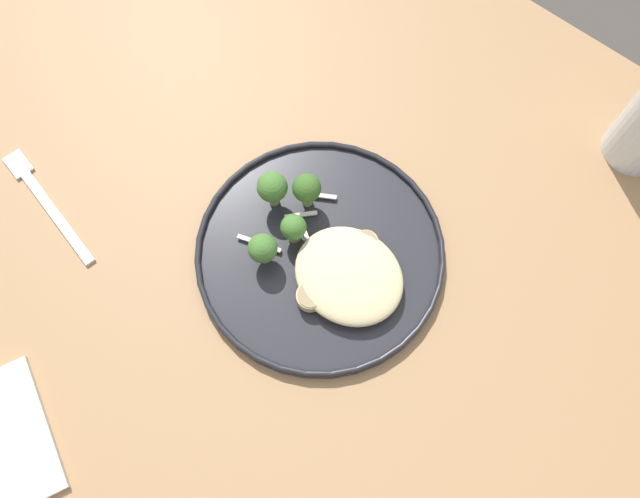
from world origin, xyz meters
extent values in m
plane|color=#47423D|center=(0.00, 0.00, 0.00)|extent=(6.00, 6.00, 0.00)
cube|color=#9E754C|center=(0.00, 0.00, 0.72)|extent=(1.40, 1.00, 0.04)
cylinder|color=#232328|center=(-0.02, -0.02, 0.74)|extent=(0.29, 0.29, 0.01)
torus|color=black|center=(-0.02, -0.02, 0.75)|extent=(0.29, 0.29, 0.01)
ellipsoid|color=beige|center=(-0.07, -0.02, 0.76)|extent=(0.13, 0.11, 0.03)
cylinder|color=beige|center=(-0.08, -0.05, 0.76)|extent=(0.03, 0.03, 0.01)
cylinder|color=#988766|center=(-0.08, -0.05, 0.77)|extent=(0.03, 0.03, 0.00)
cylinder|color=#DBB77A|center=(-0.10, 0.00, 0.76)|extent=(0.03, 0.03, 0.01)
cylinder|color=#8E774F|center=(-0.10, 0.00, 0.77)|extent=(0.03, 0.03, 0.00)
cylinder|color=#E5C689|center=(-0.04, 0.01, 0.76)|extent=(0.03, 0.03, 0.01)
cylinder|color=#958159|center=(-0.04, 0.01, 0.77)|extent=(0.03, 0.03, 0.00)
cylinder|color=#E5C689|center=(-0.05, 0.03, 0.76)|extent=(0.03, 0.03, 0.02)
cylinder|color=#958159|center=(-0.05, 0.03, 0.77)|extent=(0.03, 0.03, 0.00)
cylinder|color=beige|center=(-0.06, -0.03, 0.76)|extent=(0.03, 0.03, 0.01)
cylinder|color=#988766|center=(-0.06, -0.03, 0.77)|extent=(0.02, 0.02, 0.00)
cylinder|color=#E5C689|center=(-0.06, -0.06, 0.76)|extent=(0.03, 0.03, 0.02)
cylinder|color=#958159|center=(-0.06, -0.06, 0.77)|extent=(0.03, 0.03, 0.00)
cylinder|color=#89A356|center=(0.01, -0.02, 0.76)|extent=(0.02, 0.02, 0.02)
sphere|color=#42702D|center=(0.01, -0.02, 0.78)|extent=(0.03, 0.03, 0.03)
cylinder|color=#89A356|center=(0.02, 0.02, 0.76)|extent=(0.02, 0.02, 0.02)
sphere|color=#42702D|center=(0.02, 0.02, 0.78)|extent=(0.03, 0.03, 0.03)
cylinder|color=#89A356|center=(0.06, -0.04, 0.76)|extent=(0.02, 0.02, 0.03)
sphere|color=#42702D|center=(0.06, -0.04, 0.79)|extent=(0.04, 0.04, 0.04)
cylinder|color=#89A356|center=(0.03, -0.06, 0.76)|extent=(0.02, 0.02, 0.03)
sphere|color=#386023|center=(0.03, -0.06, 0.79)|extent=(0.03, 0.03, 0.03)
cube|color=silver|center=(0.02, -0.04, 0.75)|extent=(0.03, 0.03, 0.00)
cube|color=silver|center=(0.04, 0.02, 0.75)|extent=(0.05, 0.02, 0.00)
cube|color=silver|center=(0.00, -0.03, 0.75)|extent=(0.04, 0.03, 0.00)
cube|color=silver|center=(0.02, -0.08, 0.75)|extent=(0.04, 0.03, 0.00)
cube|color=silver|center=(0.25, 0.14, 0.74)|extent=(0.15, 0.04, 0.00)
cube|color=silver|center=(0.34, 0.13, 0.74)|extent=(0.04, 0.03, 0.00)
cube|color=silver|center=(0.10, 0.35, 0.74)|extent=(0.17, 0.14, 0.01)
camera|label=1|loc=(-0.19, 0.17, 1.43)|focal=35.31mm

